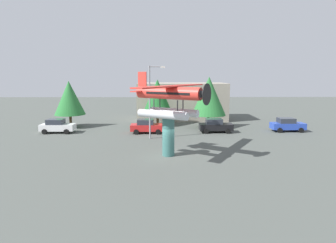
{
  "coord_description": "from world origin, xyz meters",
  "views": [
    {
      "loc": [
        -0.29,
        -25.11,
        7.23
      ],
      "look_at": [
        0.0,
        3.0,
        2.65
      ],
      "focal_mm": 30.52,
      "sensor_mm": 36.0,
      "label": 1
    }
  ],
  "objects_px": {
    "car_mid_red": "(147,126)",
    "tree_west": "(69,98)",
    "storefront_building": "(182,101)",
    "car_near_white": "(57,126)",
    "streetlight_primary": "(151,97)",
    "display_pedestal": "(168,137)",
    "car_distant_blue": "(287,125)",
    "floatplane_monument": "(170,98)",
    "car_far_black": "(215,126)",
    "tree_east": "(158,96)",
    "tree_center_back": "(209,96)"
  },
  "relations": [
    {
      "from": "car_near_white",
      "to": "car_mid_red",
      "type": "distance_m",
      "value": 11.35
    },
    {
      "from": "display_pedestal",
      "to": "floatplane_monument",
      "type": "xyz_separation_m",
      "value": [
        0.11,
        -0.07,
        3.43
      ]
    },
    {
      "from": "floatplane_monument",
      "to": "tree_east",
      "type": "xyz_separation_m",
      "value": [
        -1.48,
        15.85,
        -0.96
      ]
    },
    {
      "from": "car_near_white",
      "to": "car_distant_blue",
      "type": "height_order",
      "value": "same"
    },
    {
      "from": "car_mid_red",
      "to": "streetlight_primary",
      "type": "bearing_deg",
      "value": -77.0
    },
    {
      "from": "storefront_building",
      "to": "car_distant_blue",
      "type": "bearing_deg",
      "value": -39.79
    },
    {
      "from": "storefront_building",
      "to": "car_far_black",
      "type": "bearing_deg",
      "value": -72.29
    },
    {
      "from": "display_pedestal",
      "to": "floatplane_monument",
      "type": "bearing_deg",
      "value": -31.44
    },
    {
      "from": "tree_center_back",
      "to": "tree_west",
      "type": "bearing_deg",
      "value": 178.1
    },
    {
      "from": "display_pedestal",
      "to": "car_far_black",
      "type": "bearing_deg",
      "value": 59.95
    },
    {
      "from": "tree_west",
      "to": "tree_east",
      "type": "distance_m",
      "value": 12.25
    },
    {
      "from": "floatplane_monument",
      "to": "tree_center_back",
      "type": "bearing_deg",
      "value": 99.61
    },
    {
      "from": "car_mid_red",
      "to": "car_distant_blue",
      "type": "relative_size",
      "value": 1.0
    },
    {
      "from": "tree_west",
      "to": "tree_east",
      "type": "relative_size",
      "value": 0.97
    },
    {
      "from": "display_pedestal",
      "to": "tree_west",
      "type": "distance_m",
      "value": 20.01
    },
    {
      "from": "display_pedestal",
      "to": "car_mid_red",
      "type": "relative_size",
      "value": 0.84
    },
    {
      "from": "car_distant_blue",
      "to": "storefront_building",
      "type": "bearing_deg",
      "value": 140.21
    },
    {
      "from": "streetlight_primary",
      "to": "tree_west",
      "type": "xyz_separation_m",
      "value": [
        -11.71,
        7.46,
        -0.67
      ]
    },
    {
      "from": "streetlight_primary",
      "to": "storefront_building",
      "type": "relative_size",
      "value": 0.58
    },
    {
      "from": "car_far_black",
      "to": "streetlight_primary",
      "type": "relative_size",
      "value": 0.51
    },
    {
      "from": "display_pedestal",
      "to": "tree_east",
      "type": "relative_size",
      "value": 0.53
    },
    {
      "from": "tree_center_back",
      "to": "car_far_black",
      "type": "bearing_deg",
      "value": -82.94
    },
    {
      "from": "car_distant_blue",
      "to": "floatplane_monument",
      "type": "bearing_deg",
      "value": -144.12
    },
    {
      "from": "storefront_building",
      "to": "car_near_white",
      "type": "bearing_deg",
      "value": -144.81
    },
    {
      "from": "car_distant_blue",
      "to": "tree_center_back",
      "type": "xyz_separation_m",
      "value": [
        -9.85,
        2.79,
        3.51
      ]
    },
    {
      "from": "display_pedestal",
      "to": "streetlight_primary",
      "type": "xyz_separation_m",
      "value": [
        -1.84,
        7.07,
        3.01
      ]
    },
    {
      "from": "floatplane_monument",
      "to": "tree_center_back",
      "type": "distance_m",
      "value": 15.06
    },
    {
      "from": "tree_east",
      "to": "car_near_white",
      "type": "bearing_deg",
      "value": -156.97
    },
    {
      "from": "display_pedestal",
      "to": "tree_center_back",
      "type": "relative_size",
      "value": 0.5
    },
    {
      "from": "display_pedestal",
      "to": "car_near_white",
      "type": "height_order",
      "value": "display_pedestal"
    },
    {
      "from": "car_far_black",
      "to": "tree_east",
      "type": "xyz_separation_m",
      "value": [
        -7.48,
        5.21,
        3.35
      ]
    },
    {
      "from": "car_near_white",
      "to": "tree_east",
      "type": "xyz_separation_m",
      "value": [
        12.54,
        5.33,
        3.35
      ]
    },
    {
      "from": "tree_east",
      "to": "floatplane_monument",
      "type": "bearing_deg",
      "value": -84.66
    },
    {
      "from": "tree_west",
      "to": "tree_center_back",
      "type": "relative_size",
      "value": 0.92
    },
    {
      "from": "streetlight_primary",
      "to": "tree_west",
      "type": "height_order",
      "value": "streetlight_primary"
    },
    {
      "from": "car_near_white",
      "to": "storefront_building",
      "type": "height_order",
      "value": "storefront_building"
    },
    {
      "from": "car_far_black",
      "to": "tree_west",
      "type": "bearing_deg",
      "value": 168.61
    },
    {
      "from": "car_near_white",
      "to": "streetlight_primary",
      "type": "distance_m",
      "value": 13.12
    },
    {
      "from": "tree_west",
      "to": "tree_center_back",
      "type": "bearing_deg",
      "value": -1.9
    },
    {
      "from": "display_pedestal",
      "to": "tree_east",
      "type": "distance_m",
      "value": 16.03
    },
    {
      "from": "storefront_building",
      "to": "tree_center_back",
      "type": "bearing_deg",
      "value": -68.23
    },
    {
      "from": "car_near_white",
      "to": "car_mid_red",
      "type": "height_order",
      "value": "same"
    },
    {
      "from": "tree_west",
      "to": "car_near_white",
      "type": "bearing_deg",
      "value": -94.92
    },
    {
      "from": "display_pedestal",
      "to": "floatplane_monument",
      "type": "relative_size",
      "value": 0.37
    },
    {
      "from": "car_near_white",
      "to": "tree_center_back",
      "type": "relative_size",
      "value": 0.6
    },
    {
      "from": "streetlight_primary",
      "to": "tree_west",
      "type": "bearing_deg",
      "value": 147.5
    },
    {
      "from": "display_pedestal",
      "to": "car_mid_red",
      "type": "distance_m",
      "value": 10.55
    },
    {
      "from": "car_mid_red",
      "to": "tree_west",
      "type": "relative_size",
      "value": 0.65
    },
    {
      "from": "tree_east",
      "to": "display_pedestal",
      "type": "bearing_deg",
      "value": -85.04
    },
    {
      "from": "car_near_white",
      "to": "streetlight_primary",
      "type": "relative_size",
      "value": 0.51
    }
  ]
}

